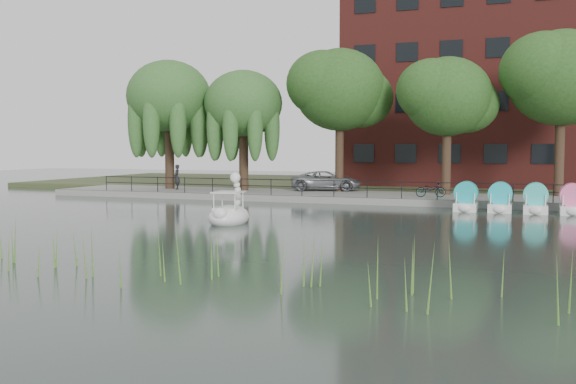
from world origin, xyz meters
The scene contains 17 objects.
ground_plane centered at (0.00, 0.00, 0.00)m, with size 120.00×120.00×0.00m, color #3C4A43.
promenade centered at (0.00, 16.00, 0.20)m, with size 40.00×6.00×0.40m, color gray.
kerb centered at (0.00, 13.05, 0.20)m, with size 40.00×0.25×0.40m, color gray.
land_strip centered at (0.00, 30.00, 0.18)m, with size 60.00×22.00×0.36m, color #47512D.
railing centered at (0.00, 13.25, 1.15)m, with size 32.00×0.05×1.00m.
apartment_building centered at (7.00, 29.97, 9.36)m, with size 20.00×10.07×18.00m.
willow_left centered at (-13.00, 16.50, 6.87)m, with size 5.88×5.88×9.01m.
willow_mid centered at (-7.50, 17.00, 6.25)m, with size 5.32×5.32×8.15m.
broadleaf_center centered at (-1.00, 18.00, 7.06)m, with size 6.00×6.00×9.25m.
broadleaf_right centered at (6.00, 17.50, 6.39)m, with size 5.40×5.40×8.32m.
broadleaf_far centered at (12.50, 18.50, 7.40)m, with size 6.30×6.30×9.71m.
minivan centered at (-2.01, 18.37, 1.16)m, with size 5.45×2.51×1.52m, color gray.
bicycle centered at (5.41, 14.91, 0.90)m, with size 1.72×0.60×1.00m, color gray.
pedestrian centered at (-12.04, 15.82, 1.39)m, with size 0.71×0.48×1.98m, color black.
swan_boat centered at (-1.54, 2.11, 0.48)m, with size 1.89×2.76×2.20m.
pedal_boat_row centered at (11.10, 11.43, 0.61)m, with size 7.95×1.70×1.40m.
reed_bank centered at (2.00, -9.50, 0.60)m, with size 24.00×2.40×1.20m.
Camera 1 is at (10.46, -23.15, 3.32)m, focal length 40.00 mm.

